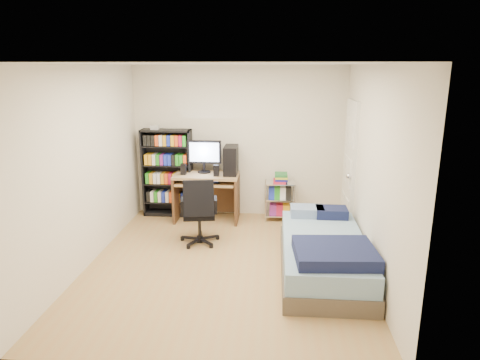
# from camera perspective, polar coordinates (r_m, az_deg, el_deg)

# --- Properties ---
(room) EXTENTS (3.58, 4.08, 2.58)m
(room) POSITION_cam_1_polar(r_m,az_deg,el_deg) (5.20, -2.05, 1.32)
(room) COLOR #A68453
(room) RESTS_ON ground
(media_shelf) EXTENTS (0.83, 0.28, 1.53)m
(media_shelf) POSITION_cam_1_polar(r_m,az_deg,el_deg) (7.29, -9.65, 1.08)
(media_shelf) COLOR black
(media_shelf) RESTS_ON room
(computer_desk) EXTENTS (1.04, 0.60, 1.31)m
(computer_desk) POSITION_cam_1_polar(r_m,az_deg,el_deg) (7.00, -3.58, 0.29)
(computer_desk) COLOR #A68255
(computer_desk) RESTS_ON room
(office_chair) EXTENTS (0.67, 0.67, 0.98)m
(office_chair) POSITION_cam_1_polar(r_m,az_deg,el_deg) (6.15, -5.43, -5.71)
(office_chair) COLOR black
(office_chair) RESTS_ON room
(wire_cart) EXTENTS (0.50, 0.36, 0.79)m
(wire_cart) POSITION_cam_1_polar(r_m,az_deg,el_deg) (7.05, 5.35, -1.27)
(wire_cart) COLOR silver
(wire_cart) RESTS_ON room
(bed) EXTENTS (1.01, 2.03, 0.58)m
(bed) POSITION_cam_1_polar(r_m,az_deg,el_deg) (5.40, 11.12, -9.61)
(bed) COLOR brown
(bed) RESTS_ON room
(door) EXTENTS (0.12, 0.80, 2.00)m
(door) POSITION_cam_1_polar(r_m,az_deg,el_deg) (6.63, 14.37, 1.61)
(door) COLOR silver
(door) RESTS_ON room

